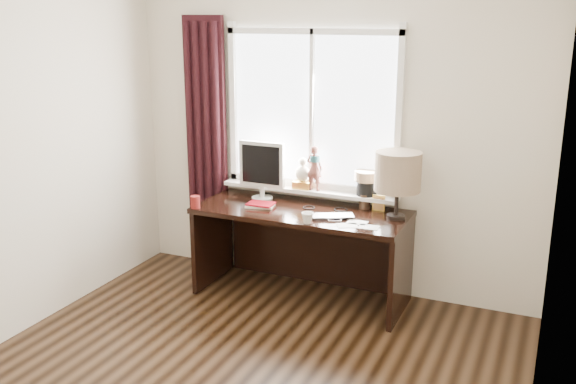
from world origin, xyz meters
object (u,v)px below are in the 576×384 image
at_px(laptop, 333,216).
at_px(table_lamp, 398,172).
at_px(red_cup, 195,202).
at_px(mug, 307,218).
at_px(desk, 306,235).
at_px(monitor, 262,167).

height_order(laptop, table_lamp, table_lamp).
relative_size(laptop, red_cup, 3.22).
bearing_deg(mug, table_lamp, 33.77).
height_order(laptop, desk, laptop).
height_order(mug, desk, mug).
xyz_separation_m(mug, red_cup, (-0.97, 0.00, 0.00)).
height_order(mug, monitor, monitor).
relative_size(laptop, monitor, 0.65).
bearing_deg(desk, table_lamp, -1.01).
xyz_separation_m(monitor, table_lamp, (1.17, -0.07, 0.09)).
bearing_deg(mug, laptop, 57.32).
bearing_deg(table_lamp, desk, 178.99).
distance_m(laptop, table_lamp, 0.59).
bearing_deg(monitor, desk, -7.60).
bearing_deg(laptop, red_cup, 163.50).
relative_size(red_cup, monitor, 0.20).
relative_size(mug, red_cup, 0.91).
height_order(laptop, mug, mug).
bearing_deg(laptop, table_lamp, -4.85).
xyz_separation_m(red_cup, desk, (0.80, 0.40, -0.29)).
relative_size(desk, monitor, 3.47).
height_order(laptop, monitor, monitor).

